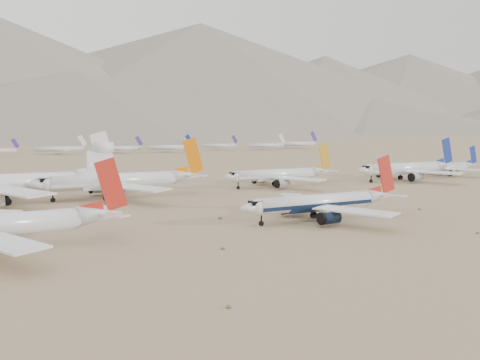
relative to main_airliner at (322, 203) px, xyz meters
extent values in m
plane|color=#947456|center=(8.49, -1.85, -4.27)|extent=(7000.00, 7000.00, 0.00)
cylinder|color=white|center=(-1.99, 0.00, 0.19)|extent=(32.80, 3.88, 3.88)
cube|color=black|center=(-1.99, 0.00, -0.29)|extent=(32.15, 3.94, 0.87)
sphere|color=white|center=(-18.39, 0.00, 0.19)|extent=(3.88, 3.88, 3.88)
cube|color=black|center=(-18.97, 0.00, 1.26)|extent=(2.71, 2.52, 0.97)
cone|color=white|center=(18.29, 0.00, 0.48)|extent=(8.20, 3.88, 3.88)
cube|color=white|center=(0.55, -11.51, -0.49)|extent=(12.67, 19.96, 0.61)
cube|color=white|center=(19.88, -3.77, 0.97)|extent=(5.21, 6.81, 0.23)
cylinder|color=black|center=(-3.81, -8.06, -2.24)|extent=(4.56, 2.79, 2.79)
cube|color=white|center=(0.55, 11.51, -0.49)|extent=(12.67, 19.96, 0.61)
cube|color=white|center=(19.88, 3.77, 0.97)|extent=(5.21, 6.81, 0.23)
cylinder|color=black|center=(-3.81, 8.06, -2.24)|extent=(4.56, 2.79, 2.79)
cube|color=red|center=(20.56, 0.00, 6.14)|extent=(6.22, 0.31, 10.24)
cylinder|color=black|center=(-17.42, 0.00, -3.69)|extent=(1.16, 0.48, 1.16)
cylinder|color=black|center=(-0.62, -2.71, -3.45)|extent=(1.63, 0.97, 1.63)
cylinder|color=black|center=(-0.62, 2.71, -3.45)|extent=(1.63, 0.97, 1.63)
cone|color=white|center=(-54.02, 2.17, 0.92)|extent=(8.83, 4.24, 4.24)
cube|color=white|center=(-73.12, -10.25, -0.14)|extent=(13.64, 21.49, 0.66)
cube|color=white|center=(-52.30, -1.90, 1.45)|extent=(5.61, 7.33, 0.25)
cube|color=white|center=(-52.30, 6.24, 1.45)|extent=(5.61, 7.33, 0.25)
cube|color=red|center=(-51.57, 2.17, 7.02)|extent=(6.69, 0.34, 11.03)
cylinder|color=white|center=(86.24, 59.00, 0.95)|extent=(37.47, 4.54, 4.54)
cube|color=silver|center=(86.24, 59.00, 0.39)|extent=(36.72, 4.61, 1.02)
sphere|color=white|center=(67.50, 59.00, 0.95)|extent=(4.54, 4.54, 4.54)
cube|color=black|center=(66.82, 59.00, 2.20)|extent=(3.18, 2.95, 1.14)
cone|color=white|center=(109.40, 59.00, 1.30)|extent=(9.37, 4.54, 4.54)
cube|color=white|center=(89.13, 45.80, 0.16)|extent=(14.47, 22.81, 0.70)
cube|color=white|center=(111.22, 54.68, 1.86)|extent=(5.95, 7.78, 0.27)
cylinder|color=silver|center=(84.16, 49.74, -1.89)|extent=(5.20, 3.27, 3.27)
cube|color=white|center=(89.13, 72.20, 0.16)|extent=(14.47, 22.81, 0.70)
cube|color=white|center=(111.22, 63.33, 1.86)|extent=(5.95, 7.78, 0.27)
cylinder|color=silver|center=(84.16, 68.27, -1.89)|extent=(5.20, 3.27, 3.27)
cube|color=navy|center=(112.00, 59.00, 7.78)|extent=(7.10, 0.36, 11.70)
cylinder|color=black|center=(68.64, 59.00, -3.59)|extent=(1.36, 0.57, 1.36)
cylinder|color=black|center=(87.80, 55.83, -3.31)|extent=(1.91, 1.14, 1.91)
cylinder|color=black|center=(87.80, 62.18, -3.31)|extent=(1.91, 1.14, 1.91)
cylinder|color=white|center=(26.78, 64.96, 0.43)|extent=(33.62, 4.09, 4.09)
cube|color=silver|center=(26.78, 64.96, -0.08)|extent=(32.95, 4.15, 0.92)
sphere|color=white|center=(9.97, 64.96, 0.43)|extent=(4.09, 4.09, 4.09)
cube|color=black|center=(9.36, 64.96, 1.55)|extent=(2.86, 2.66, 1.02)
cone|color=white|center=(47.56, 64.96, 0.74)|extent=(8.40, 4.09, 4.09)
cube|color=white|center=(29.38, 53.11, -0.29)|extent=(12.98, 20.46, 0.63)
cube|color=white|center=(49.19, 61.08, 1.25)|extent=(5.34, 6.98, 0.25)
cylinder|color=silver|center=(24.91, 56.64, -2.13)|extent=(4.67, 2.94, 2.94)
cube|color=white|center=(29.38, 76.81, -0.29)|extent=(12.98, 20.46, 0.63)
cube|color=white|center=(49.19, 68.84, 1.25)|extent=(5.34, 6.98, 0.25)
cylinder|color=silver|center=(24.91, 73.28, -2.13)|extent=(4.67, 2.94, 2.94)
cube|color=#BC871B|center=(49.89, 64.96, 6.56)|extent=(6.37, 0.33, 10.50)
cylinder|color=black|center=(10.99, 64.96, -3.66)|extent=(1.23, 0.51, 1.23)
cylinder|color=black|center=(28.18, 62.10, -3.41)|extent=(1.72, 1.02, 1.72)
cylinder|color=black|center=(28.18, 67.82, -3.41)|extent=(1.72, 1.02, 1.72)
cylinder|color=white|center=(-35.05, 62.44, 1.32)|extent=(39.79, 4.86, 4.86)
cube|color=silver|center=(-35.05, 62.44, 0.72)|extent=(39.00, 4.94, 1.09)
sphere|color=white|center=(-54.95, 62.44, 1.32)|extent=(4.86, 4.86, 4.86)
cube|color=black|center=(-55.68, 62.44, 2.66)|extent=(3.40, 3.16, 1.22)
cone|color=white|center=(-10.46, 62.44, 1.69)|extent=(9.95, 4.86, 4.86)
cube|color=white|center=(-31.98, 48.40, 0.47)|extent=(15.37, 24.22, 0.75)
cube|color=white|center=(-8.52, 57.84, 2.30)|extent=(6.32, 8.26, 0.29)
cylinder|color=silver|center=(-37.26, 52.58, -1.72)|extent=(5.53, 3.50, 3.50)
cube|color=white|center=(-31.98, 76.48, 0.47)|extent=(15.37, 24.22, 0.75)
cube|color=white|center=(-8.52, 67.04, 2.30)|extent=(6.32, 8.26, 0.29)
cylinder|color=silver|center=(-37.26, 72.30, -1.72)|extent=(5.53, 3.50, 3.50)
cube|color=orange|center=(-7.70, 62.44, 8.59)|extent=(7.54, 0.39, 12.43)
cylinder|color=black|center=(-53.73, 62.44, -3.54)|extent=(1.46, 0.61, 1.46)
cylinder|color=black|center=(-33.40, 59.04, -3.25)|extent=(2.04, 1.22, 2.04)
cylinder|color=black|center=(-33.40, 65.85, -3.25)|extent=(2.04, 1.22, 2.04)
cone|color=white|center=(-40.44, 65.88, 2.34)|extent=(11.27, 5.40, 5.40)
cube|color=white|center=(-64.81, 50.04, 0.99)|extent=(17.40, 27.42, 0.84)
cube|color=white|center=(-38.25, 60.69, 3.01)|extent=(7.15, 9.35, 0.32)
cube|color=white|center=(-64.81, 81.72, 0.99)|extent=(17.40, 27.42, 0.84)
cube|color=white|center=(-38.25, 71.07, 3.01)|extent=(7.15, 9.35, 0.32)
cube|color=white|center=(-37.31, 65.88, 10.13)|extent=(8.54, 0.43, 14.07)
cylinder|color=white|center=(-37.00, 65.88, 11.86)|extent=(5.63, 3.50, 3.50)
cylinder|color=black|center=(-66.42, 62.11, -3.14)|extent=(2.27, 1.35, 2.27)
cylinder|color=black|center=(-66.42, 69.66, -3.14)|extent=(2.27, 1.35, 2.27)
cylinder|color=white|center=(119.80, 67.03, -0.33)|extent=(28.34, 3.42, 3.42)
cube|color=silver|center=(119.80, 67.03, -0.76)|extent=(27.78, 3.47, 0.77)
sphere|color=white|center=(105.63, 67.03, -0.33)|extent=(3.42, 3.42, 3.42)
cube|color=black|center=(105.12, 67.03, 0.61)|extent=(2.40, 2.22, 0.86)
cone|color=white|center=(137.32, 67.03, -0.08)|extent=(7.09, 3.42, 3.42)
cube|color=white|center=(121.99, 57.05, -0.93)|extent=(10.95, 17.25, 0.53)
cube|color=white|center=(138.70, 63.76, 0.35)|extent=(4.50, 5.88, 0.21)
cylinder|color=silver|center=(118.23, 60.02, -2.48)|extent=(3.94, 2.46, 2.46)
cube|color=white|center=(121.99, 77.00, -0.93)|extent=(10.95, 17.25, 0.53)
cube|color=white|center=(138.70, 70.30, 0.35)|extent=(4.50, 5.88, 0.21)
cylinder|color=silver|center=(118.23, 74.03, -2.48)|extent=(3.94, 2.46, 2.46)
cube|color=navy|center=(139.29, 67.03, 4.83)|extent=(5.37, 0.27, 8.85)
cylinder|color=black|center=(106.49, 67.03, -3.76)|extent=(1.03, 0.43, 1.03)
cylinder|color=black|center=(120.99, 64.63, -3.55)|extent=(1.44, 0.86, 1.44)
cylinder|color=black|center=(120.99, 69.42, -3.55)|extent=(1.44, 0.86, 1.44)
cube|color=#442A82|center=(-38.35, 333.55, 5.11)|extent=(6.42, 0.32, 8.08)
cylinder|color=silver|center=(-5.92, 335.30, 0.01)|extent=(38.11, 3.77, 3.77)
cube|color=white|center=(12.01, 335.30, 6.38)|extent=(7.59, 0.38, 9.56)
cube|color=silver|center=(-5.92, 325.44, -0.55)|extent=(10.04, 17.54, 0.38)
cube|color=silver|center=(-5.92, 345.17, -0.55)|extent=(10.04, 17.54, 0.38)
cylinder|color=silver|center=(40.93, 329.16, -0.16)|extent=(34.60, 3.42, 3.42)
cube|color=#442A82|center=(57.22, 329.16, 5.62)|extent=(6.89, 0.34, 8.68)
cube|color=silver|center=(40.93, 320.20, -0.67)|extent=(9.11, 15.93, 0.34)
cube|color=silver|center=(40.93, 338.11, -0.67)|extent=(9.11, 15.93, 0.34)
cylinder|color=silver|center=(82.00, 322.63, 0.01)|extent=(37.99, 3.75, 3.75)
cube|color=navy|center=(99.88, 322.63, 6.36)|extent=(7.57, 0.38, 9.53)
cube|color=silver|center=(82.00, 312.80, -0.55)|extent=(10.01, 17.49, 0.38)
cube|color=silver|center=(82.00, 332.47, -0.55)|extent=(10.01, 17.49, 0.38)
cylinder|color=silver|center=(138.28, 342.13, -0.19)|extent=(34.03, 3.36, 3.36)
cube|color=#442A82|center=(154.29, 342.13, 5.50)|extent=(6.78, 0.34, 8.54)
cube|color=silver|center=(138.28, 333.33, -0.69)|extent=(8.97, 15.67, 0.34)
cube|color=silver|center=(138.28, 350.94, -0.69)|extent=(8.97, 15.67, 0.34)
cylinder|color=silver|center=(177.01, 322.76, -0.02)|extent=(37.50, 3.71, 3.71)
cube|color=white|center=(194.66, 322.76, 6.25)|extent=(7.47, 0.37, 9.41)
cube|color=silver|center=(177.01, 313.05, -0.57)|extent=(9.88, 17.26, 0.37)
cube|color=silver|center=(177.01, 332.47, -0.57)|extent=(9.88, 17.26, 0.37)
cylinder|color=silver|center=(219.55, 334.21, 0.27)|extent=(43.25, 4.27, 4.27)
cube|color=#442A82|center=(239.90, 334.21, 7.49)|extent=(8.61, 0.43, 10.85)
cube|color=silver|center=(219.55, 323.02, -0.37)|extent=(11.39, 19.91, 0.43)
cube|color=silver|center=(219.55, 345.41, -0.37)|extent=(11.39, 19.91, 0.43)
cone|color=slate|center=(208.49, 1478.15, 115.73)|extent=(1824.00, 1824.00, 240.00)
cone|color=slate|center=(708.49, 1658.15, 185.73)|extent=(2356.00, 2356.00, 380.00)
cone|color=slate|center=(1208.49, 1598.15, 140.73)|extent=(1682.00, 1682.00, 290.00)
cone|color=slate|center=(1808.49, 1748.15, 170.73)|extent=(2380.00, 2380.00, 350.00)
cone|color=slate|center=(158.49, 1098.15, 65.73)|extent=(1260.00, 1260.00, 140.00)
cone|color=slate|center=(1008.49, 1098.15, 45.73)|extent=(900.00, 900.00, 100.00)
ellipsoid|color=brown|center=(-49.31, -46.05, -4.06)|extent=(0.70, 0.70, 0.39)
ellipsoid|color=brown|center=(-35.61, -16.75, -4.02)|extent=(0.84, 0.84, 0.46)
ellipsoid|color=brown|center=(-21.91, 12.55, -3.97)|extent=(0.98, 0.98, 0.54)
ellipsoid|color=brown|center=(19.19, -29.55, -4.06)|extent=(0.70, 0.70, 0.39)
ellipsoid|color=brown|center=(32.89, -0.25, -4.02)|extent=(0.84, 0.84, 0.46)
ellipsoid|color=brown|center=(46.59, 29.05, -3.97)|extent=(0.98, 0.98, 0.54)
ellipsoid|color=brown|center=(35.51, 36.01, -4.10)|extent=(0.57, 0.57, 0.31)
ellipsoid|color=brown|center=(1.48, 29.03, -4.11)|extent=(0.52, 0.52, 0.29)
camera|label=1|loc=(-79.24, -105.07, 19.05)|focal=40.00mm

